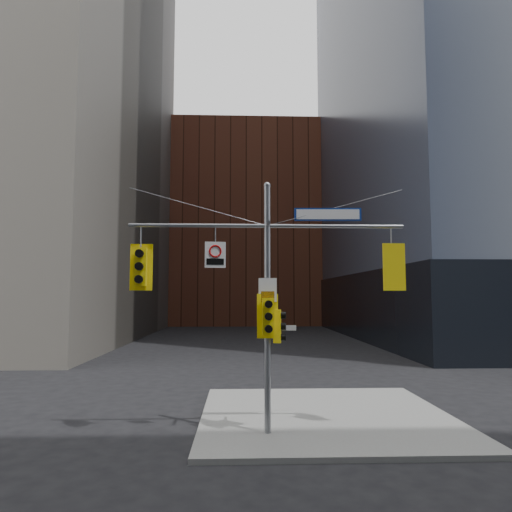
{
  "coord_description": "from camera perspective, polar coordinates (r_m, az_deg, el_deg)",
  "views": [
    {
      "loc": [
        -0.79,
        -11.12,
        3.98
      ],
      "look_at": [
        -0.33,
        2.0,
        5.12
      ],
      "focal_mm": 32.0,
      "sensor_mm": 36.0,
      "label": 1
    }
  ],
  "objects": [
    {
      "name": "ground",
      "position": [
        11.83,
        2.12,
        -24.61
      ],
      "size": [
        160.0,
        160.0,
        0.0
      ],
      "primitive_type": "plane",
      "color": "black",
      "rests_on": "ground"
    },
    {
      "name": "sidewalk_corner",
      "position": [
        15.86,
        8.66,
        -19.16
      ],
      "size": [
        8.0,
        8.0,
        0.15
      ],
      "primitive_type": "cube",
      "color": "gray",
      "rests_on": "ground"
    },
    {
      "name": "brick_midrise",
      "position": [
        69.84,
        -1.36,
        3.29
      ],
      "size": [
        26.0,
        20.0,
        28.0
      ],
      "primitive_type": "cube",
      "color": "brown",
      "rests_on": "ground"
    },
    {
      "name": "signal_assembly",
      "position": [
        13.14,
        1.43,
        -3.06
      ],
      "size": [
        8.0,
        0.8,
        7.3
      ],
      "color": "gray",
      "rests_on": "ground"
    },
    {
      "name": "traffic_light_west_arm",
      "position": [
        13.45,
        -14.26,
        -1.31
      ],
      "size": [
        0.65,
        0.52,
        1.35
      ],
      "rotation": [
        0.0,
        0.0,
        0.06
      ],
      "color": "yellow",
      "rests_on": "ground"
    },
    {
      "name": "traffic_light_east_arm",
      "position": [
        13.86,
        16.62,
        -1.36
      ],
      "size": [
        0.65,
        0.51,
        1.36
      ],
      "rotation": [
        0.0,
        0.0,
        3.16
      ],
      "color": "yellow",
      "rests_on": "ground"
    },
    {
      "name": "traffic_light_pole_side",
      "position": [
        13.19,
        2.84,
        -8.77
      ],
      "size": [
        0.39,
        0.33,
        0.93
      ],
      "rotation": [
        0.0,
        0.0,
        1.42
      ],
      "color": "yellow",
      "rests_on": "ground"
    },
    {
      "name": "traffic_light_pole_front",
      "position": [
        12.88,
        1.51,
        -7.53
      ],
      "size": [
        0.6,
        0.47,
        1.26
      ],
      "rotation": [
        0.0,
        0.0,
        0.02
      ],
      "color": "yellow",
      "rests_on": "ground"
    },
    {
      "name": "street_sign_blade",
      "position": [
        13.57,
        8.96,
        5.16
      ],
      "size": [
        1.96,
        0.12,
        0.38
      ],
      "rotation": [
        0.0,
        0.0,
        -0.04
      ],
      "color": "navy",
      "rests_on": "ground"
    },
    {
      "name": "regulatory_sign_arm",
      "position": [
        13.16,
        -5.11,
        0.26
      ],
      "size": [
        0.6,
        0.13,
        0.75
      ],
      "rotation": [
        0.0,
        0.0,
        0.14
      ],
      "color": "silver",
      "rests_on": "ground"
    },
    {
      "name": "regulatory_sign_pole",
      "position": [
        13.02,
        1.46,
        -4.35
      ],
      "size": [
        0.52,
        0.08,
        0.68
      ],
      "rotation": [
        0.0,
        0.0,
        -0.08
      ],
      "color": "silver",
      "rests_on": "ground"
    },
    {
      "name": "street_blade_ew",
      "position": [
        13.21,
        3.42,
        -8.95
      ],
      "size": [
        0.74,
        0.1,
        0.15
      ],
      "rotation": [
        0.0,
        0.0,
        -0.1
      ],
      "color": "silver",
      "rests_on": "ground"
    },
    {
      "name": "street_blade_ns",
      "position": [
        13.64,
        1.33,
        -10.12
      ],
      "size": [
        0.06,
        0.71,
        0.14
      ],
      "rotation": [
        0.0,
        0.0,
        -0.05
      ],
      "color": "#145926",
      "rests_on": "ground"
    }
  ]
}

